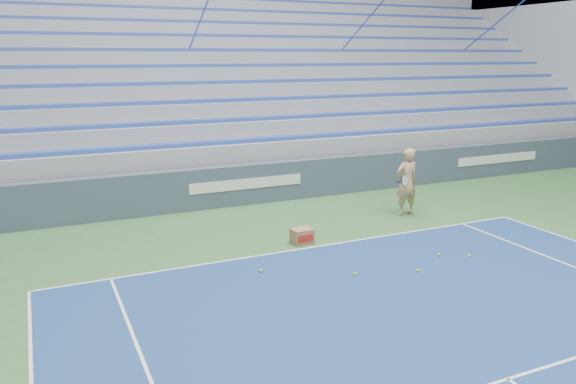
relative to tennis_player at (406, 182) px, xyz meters
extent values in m
cube|color=white|center=(-3.36, -1.28, -0.85)|extent=(10.97, 0.05, 0.00)
cube|color=white|center=(-3.36, -6.77, -0.85)|extent=(8.23, 0.05, 0.00)
cube|color=#3C495C|center=(-3.36, 2.72, -0.32)|extent=(30.00, 0.30, 1.10)
cube|color=white|center=(-3.36, 2.56, -0.27)|extent=(3.20, 0.02, 0.28)
cube|color=white|center=(5.64, 2.56, -0.27)|extent=(3.40, 0.02, 0.28)
cube|color=#96999F|center=(-3.36, 7.27, -0.32)|extent=(30.00, 8.50, 1.10)
cube|color=#96999F|center=(-3.36, 7.27, 0.48)|extent=(30.00, 8.50, 0.50)
cube|color=#2D48A5|center=(-3.36, 3.39, 0.79)|extent=(29.60, 0.42, 0.11)
cube|color=#96999F|center=(-3.36, 7.69, 0.98)|extent=(30.00, 7.65, 0.50)
cube|color=#2D48A5|center=(-3.36, 4.24, 1.29)|extent=(29.60, 0.42, 0.11)
cube|color=#96999F|center=(-3.36, 8.12, 1.48)|extent=(30.00, 6.80, 0.50)
cube|color=#2D48A5|center=(-3.36, 5.09, 1.79)|extent=(29.60, 0.42, 0.11)
cube|color=#96999F|center=(-3.36, 8.54, 1.98)|extent=(30.00, 5.95, 0.50)
cube|color=#2D48A5|center=(-3.36, 5.94, 2.29)|extent=(29.60, 0.42, 0.11)
cube|color=#96999F|center=(-3.36, 8.97, 2.48)|extent=(30.00, 5.10, 0.50)
cube|color=#2D48A5|center=(-3.36, 6.79, 2.79)|extent=(29.60, 0.42, 0.11)
cube|color=#96999F|center=(-3.36, 9.39, 2.98)|extent=(30.00, 4.25, 0.50)
cube|color=#2D48A5|center=(-3.36, 7.64, 3.29)|extent=(29.60, 0.42, 0.11)
cube|color=#96999F|center=(-3.36, 9.82, 3.48)|extent=(30.00, 3.40, 0.50)
cube|color=#2D48A5|center=(-3.36, 8.49, 3.79)|extent=(29.60, 0.42, 0.11)
cube|color=#96999F|center=(-3.36, 10.24, 3.98)|extent=(30.00, 2.55, 0.50)
cube|color=#2D48A5|center=(-3.36, 9.34, 4.29)|extent=(29.60, 0.42, 0.11)
cube|color=#96999F|center=(-3.36, 10.67, 4.48)|extent=(30.00, 1.70, 0.50)
cube|color=#2D48A5|center=(-3.36, 10.19, 4.79)|extent=(29.60, 0.42, 0.11)
cube|color=#96999F|center=(-3.36, 11.09, 4.98)|extent=(30.00, 0.85, 0.50)
cube|color=#96999F|center=(11.79, 7.27, 2.18)|extent=(0.30, 8.80, 6.10)
cube|color=#96999F|center=(-3.36, 11.82, 2.78)|extent=(31.00, 0.40, 7.30)
cylinder|color=#324DB2|center=(-3.36, 7.27, 3.73)|extent=(0.05, 8.53, 5.04)
cylinder|color=#324DB2|center=(2.64, 7.27, 3.73)|extent=(0.05, 8.53, 5.04)
cylinder|color=#324DB2|center=(8.64, 7.27, 3.73)|extent=(0.05, 8.53, 5.04)
imported|color=tan|center=(0.00, 0.00, 0.00)|extent=(0.64, 0.43, 1.73)
cylinder|color=black|center=(-0.35, -0.25, 0.08)|extent=(0.12, 0.27, 0.08)
cylinder|color=beige|center=(-0.45, -0.53, 0.18)|extent=(0.29, 0.16, 0.28)
torus|color=black|center=(-0.45, -0.53, 0.18)|extent=(0.31, 0.18, 0.30)
cube|color=#916846|center=(-3.41, -0.94, -0.70)|extent=(0.48, 0.37, 0.34)
cube|color=#B21E19|center=(-3.41, -1.12, -0.70)|extent=(0.36, 0.04, 0.15)
sphere|color=#B3D22B|center=(-2.14, -3.35, -0.83)|extent=(0.07, 0.07, 0.07)
sphere|color=#B3D22B|center=(-3.32, -3.00, -0.83)|extent=(0.07, 0.07, 0.07)
sphere|color=#B3D22B|center=(-4.85, -2.12, -0.83)|extent=(0.07, 0.07, 0.07)
sphere|color=#B3D22B|center=(-0.70, -3.13, -0.83)|extent=(0.07, 0.07, 0.07)
sphere|color=#B3D22B|center=(-1.22, -2.82, -0.83)|extent=(0.07, 0.07, 0.07)
camera|label=1|loc=(-8.52, -11.35, 3.14)|focal=35.00mm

